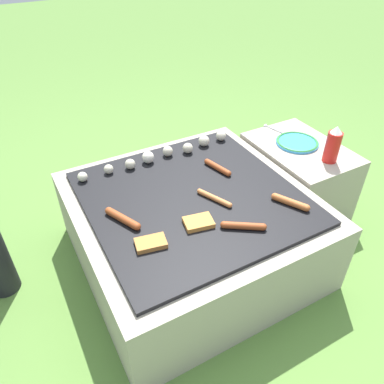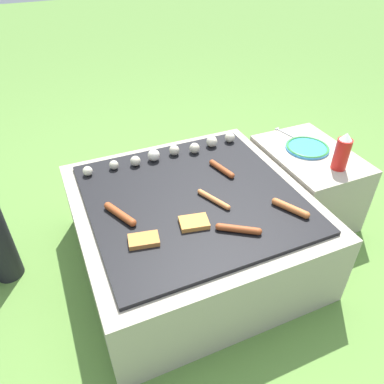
{
  "view_description": "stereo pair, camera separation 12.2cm",
  "coord_description": "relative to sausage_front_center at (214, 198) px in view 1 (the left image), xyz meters",
  "views": [
    {
      "loc": [
        -0.62,
        -1.12,
        1.37
      ],
      "look_at": [
        0.0,
        0.0,
        0.4
      ],
      "focal_mm": 35.0,
      "sensor_mm": 36.0,
      "label": 1
    },
    {
      "loc": [
        -0.51,
        -1.17,
        1.37
      ],
      "look_at": [
        0.0,
        0.0,
        0.4
      ],
      "focal_mm": 35.0,
      "sensor_mm": 36.0,
      "label": 2
    }
  ],
  "objects": [
    {
      "name": "bread_slice_left",
      "position": [
        -0.13,
        -0.1,
        -0.0
      ],
      "size": [
        0.13,
        0.1,
        0.02
      ],
      "color": "#D18438",
      "rests_on": "grill"
    },
    {
      "name": "sausage_front_right",
      "position": [
        0.14,
        0.19,
        0.0
      ],
      "size": [
        0.06,
        0.16,
        0.03
      ],
      "color": "#93421E",
      "rests_on": "grill"
    },
    {
      "name": "condiment_bottle",
      "position": [
        0.66,
        -0.01,
        0.08
      ],
      "size": [
        0.07,
        0.07,
        0.19
      ],
      "color": "red",
      "rests_on": "side_ledge"
    },
    {
      "name": "sausage_back_left",
      "position": [
        0.26,
        -0.18,
        0.0
      ],
      "size": [
        0.09,
        0.15,
        0.03
      ],
      "color": "#B7602D",
      "rests_on": "grill"
    },
    {
      "name": "side_ledge",
      "position": [
        0.64,
        0.16,
        -0.2
      ],
      "size": [
        0.39,
        0.55,
        0.38
      ],
      "color": "#A89E8C",
      "rests_on": "ground_plane"
    },
    {
      "name": "sausage_front_center",
      "position": [
        0.0,
        0.0,
        0.0
      ],
      "size": [
        0.08,
        0.16,
        0.02
      ],
      "color": "#C6753D",
      "rests_on": "grill"
    },
    {
      "name": "sausage_back_center",
      "position": [
        -0.39,
        0.06,
        0.0
      ],
      "size": [
        0.1,
        0.17,
        0.03
      ],
      "color": "#93421E",
      "rests_on": "grill"
    },
    {
      "name": "mushroom_row",
      "position": [
        -0.03,
        0.41,
        0.01
      ],
      "size": [
        0.8,
        0.08,
        0.06
      ],
      "color": "beige",
      "rests_on": "grill"
    },
    {
      "name": "ground_plane",
      "position": [
        -0.07,
        0.07,
        -0.39
      ],
      "size": [
        14.0,
        14.0,
        0.0
      ],
      "primitive_type": "plane",
      "color": "#567F38"
    },
    {
      "name": "plate_colorful",
      "position": [
        0.64,
        0.2,
        -0.0
      ],
      "size": [
        0.22,
        0.22,
        0.02
      ],
      "color": "#338CCC",
      "rests_on": "side_ledge"
    },
    {
      "name": "fork_utensil",
      "position": [
        0.63,
        0.37,
        -0.01
      ],
      "size": [
        0.06,
        0.18,
        0.01
      ],
      "color": "silver",
      "rests_on": "side_ledge"
    },
    {
      "name": "bread_slice_right",
      "position": [
        -0.35,
        -0.11,
        -0.0
      ],
      "size": [
        0.13,
        0.09,
        0.02
      ],
      "color": "#B27033",
      "rests_on": "grill"
    },
    {
      "name": "grill",
      "position": [
        -0.07,
        0.07,
        -0.2
      ],
      "size": [
        0.99,
        0.99,
        0.38
      ],
      "color": "#A89E8C",
      "rests_on": "ground_plane"
    },
    {
      "name": "sausage_back_right",
      "position": [
        0.0,
        -0.21,
        0.0
      ],
      "size": [
        0.15,
        0.11,
        0.03
      ],
      "color": "#93421E",
      "rests_on": "grill"
    }
  ]
}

